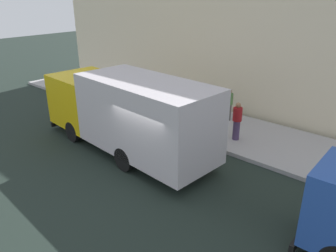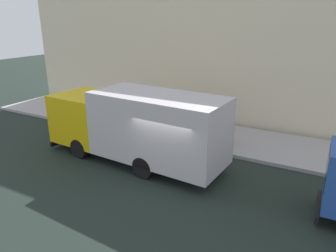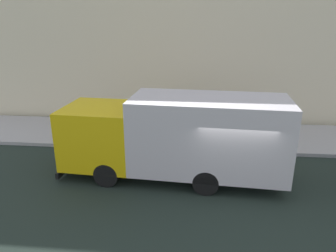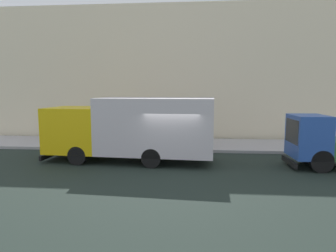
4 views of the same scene
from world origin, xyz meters
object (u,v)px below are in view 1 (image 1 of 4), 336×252
object	(u,v)px
pedestrian_walking	(201,98)
pedestrian_third	(229,104)
pedestrian_standing	(237,120)
traffic_cone_orange	(111,99)
large_utility_truck	(127,111)

from	to	relation	value
pedestrian_walking	pedestrian_third	distance (m)	1.53
pedestrian_standing	traffic_cone_orange	bearing A→B (deg)	-167.03
large_utility_truck	pedestrian_walking	bearing A→B (deg)	4.09
pedestrian_standing	traffic_cone_orange	world-z (taller)	pedestrian_standing
pedestrian_third	traffic_cone_orange	bearing A→B (deg)	4.04
large_utility_truck	pedestrian_third	size ratio (longest dim) A/B	5.36
pedestrian_standing	pedestrian_walking	bearing A→B (deg)	161.10
large_utility_truck	traffic_cone_orange	distance (m)	5.68
pedestrian_walking	pedestrian_third	xyz separation A→B (m)	(0.21, -1.51, -0.04)
pedestrian_third	pedestrian_standing	bearing A→B (deg)	113.04
pedestrian_standing	pedestrian_third	xyz separation A→B (m)	(1.77, 1.47, -0.04)
large_utility_truck	pedestrian_third	xyz separation A→B (m)	(5.32, -1.47, -0.72)
large_utility_truck	pedestrian_third	distance (m)	5.57
pedestrian_standing	pedestrian_third	size ratio (longest dim) A/B	1.06
traffic_cone_orange	large_utility_truck	bearing A→B (deg)	-122.40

